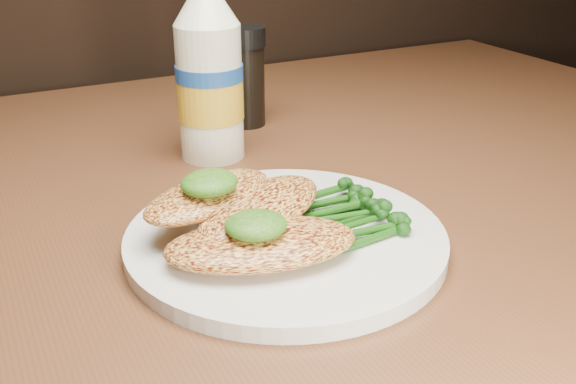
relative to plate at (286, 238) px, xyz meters
name	(u,v)px	position (x,y,z in m)	size (l,w,h in m)	color
plate	(286,238)	(0.00, 0.00, 0.00)	(0.26, 0.26, 0.01)	silver
chicken_front	(261,244)	(-0.04, -0.03, 0.02)	(0.15, 0.08, 0.02)	#F7AF4E
chicken_mid	(261,207)	(-0.02, 0.01, 0.03)	(0.14, 0.07, 0.02)	#F7AF4E
chicken_back	(209,196)	(-0.05, 0.04, 0.03)	(0.13, 0.06, 0.02)	#F7AF4E
pesto_front	(256,225)	(-0.04, -0.03, 0.04)	(0.05, 0.04, 0.02)	#133708
pesto_back	(209,183)	(-0.05, 0.03, 0.05)	(0.05, 0.04, 0.02)	#133708
broccolini_bundle	(332,214)	(0.04, -0.01, 0.02)	(0.13, 0.10, 0.02)	#194B10
mayo_bottle	(209,66)	(0.02, 0.22, 0.09)	(0.07, 0.07, 0.20)	white
pepper_grinder	(246,77)	(0.10, 0.30, 0.05)	(0.05, 0.05, 0.12)	black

